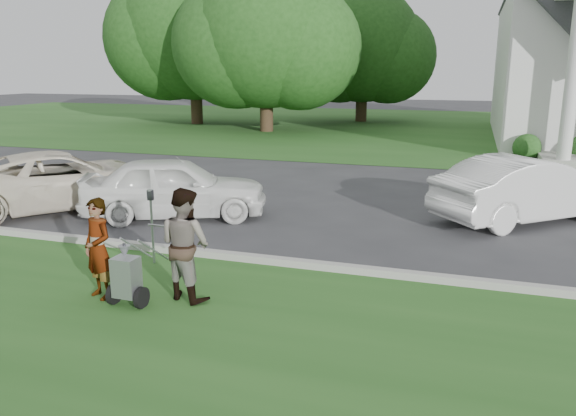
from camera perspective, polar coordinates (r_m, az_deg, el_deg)
The scene contains 14 objects.
ground at distance 9.97m, azimuth -2.57°, elevation -6.79°, with size 120.00×120.00×0.00m, color #333335.
grass_strip at distance 7.49m, azimuth -10.92°, elevation -14.40°, with size 80.00×7.00×0.01m, color #26541D.
church_lawn at distance 36.04m, azimuth 12.81°, elevation 8.00°, with size 80.00×30.00×0.01m, color #26541D.
curb at distance 10.43m, azimuth -1.51°, elevation -5.39°, with size 80.00×0.18×0.15m, color #9E9E93.
tree_left at distance 32.76m, azimuth -2.29°, elevation 16.71°, with size 10.63×8.40×9.71m.
tree_far at distance 37.96m, azimuth -9.57°, elevation 17.04°, with size 11.64×9.20×10.73m.
tree_back at distance 39.41m, azimuth 7.61°, elevation 15.58°, with size 9.61×7.60×8.89m.
striping_cart at distance 8.90m, azimuth -16.03°, elevation -6.85°, with size 0.57×1.13×1.05m.
person_left at distance 9.22m, azimuth -18.72°, elevation -4.03°, with size 0.58×0.38×1.60m, color #999999.
person_right at distance 8.83m, azimuth -10.40°, elevation -3.70°, with size 0.86×0.67×1.77m, color #999999.
parking_meter_near at distance 10.54m, azimuth -13.69°, elevation -0.93°, with size 0.10×0.09×1.42m.
car_a at distance 15.68m, azimuth -22.00°, elevation 2.68°, with size 2.45×5.32×1.48m, color #F2E7CD.
car_b at distance 13.84m, azimuth -11.43°, elevation 2.09°, with size 1.77×4.40×1.50m, color white.
car_d at distance 14.41m, azimuth 23.18°, elevation 1.78°, with size 1.63×4.68×1.54m, color silver.
Camera 1 is at (3.31, -8.72, 3.53)m, focal length 35.00 mm.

